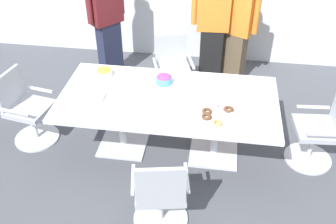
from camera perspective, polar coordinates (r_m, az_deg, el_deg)
name	(u,v)px	position (r m, az deg, el deg)	size (l,w,h in m)	color
ground_plane	(168,149)	(4.72, 0.00, -5.41)	(10.00, 10.00, 0.01)	#4C4F56
conference_table	(168,107)	(4.32, 0.00, 0.80)	(2.40, 1.20, 0.75)	silver
office_chair_0	(173,73)	(5.37, 0.69, 5.82)	(0.68, 0.68, 0.91)	silver
office_chair_1	(27,111)	(4.92, -20.09, 0.09)	(0.63, 0.63, 0.91)	silver
office_chair_2	(160,196)	(3.65, -1.13, -12.25)	(0.63, 0.63, 0.91)	silver
office_chair_3	(320,133)	(4.63, 21.47, -2.85)	(0.58, 0.58, 0.91)	silver
person_standing_0	(107,17)	(5.71, -9.02, 13.71)	(0.45, 0.52, 1.84)	#232842
person_standing_1	(213,23)	(5.53, 6.63, 12.85)	(0.61, 0.24, 1.80)	black
person_standing_2	(237,28)	(5.62, 10.07, 12.07)	(0.58, 0.39, 1.68)	brown
snack_bowl_chips_yellow	(104,72)	(4.67, -9.41, 5.84)	(0.19, 0.19, 0.11)	beige
snack_bowl_candy_mix	(164,79)	(4.47, -0.61, 4.90)	(0.19, 0.19, 0.11)	#4C9EC6
donut_platter	(220,115)	(3.99, 7.68, -0.51)	(0.38, 0.39, 0.04)	white
plate_stack	(188,96)	(4.25, 2.98, 2.35)	(0.24, 0.24, 0.03)	white
napkin_pile	(97,96)	(4.29, -10.42, 2.28)	(0.15, 0.15, 0.06)	white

